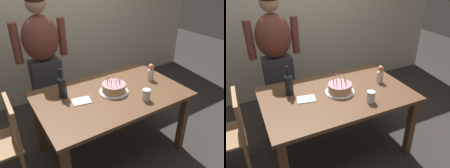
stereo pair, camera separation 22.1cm
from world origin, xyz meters
The scene contains 10 objects.
ground_plane centered at (0.00, 0.00, 0.00)m, with size 10.00×10.00×0.00m, color #332D2B.
back_wall centered at (0.00, 1.55, 1.30)m, with size 5.20×0.10×2.60m, color beige.
dining_table centered at (0.00, 0.00, 0.64)m, with size 1.50×0.96×0.74m.
birthday_cake centered at (0.03, 0.00, 0.79)m, with size 0.30×0.30×0.18m.
water_glass_near centered at (0.21, -0.29, 0.80)m, with size 0.08×0.08×0.12m, color silver.
wine_bottle centered at (-0.44, 0.19, 0.86)m, with size 0.08×0.08×0.30m.
napkin_stack centered at (-0.32, 0.02, 0.74)m, with size 0.18×0.13×0.01m, color white.
flower_vase centered at (0.54, 0.01, 0.84)m, with size 0.08×0.07×0.20m.
person_man_bearded centered at (-0.42, 0.80, 0.87)m, with size 0.61×0.27×1.66m.
dining_chair centered at (-1.04, 0.15, 0.52)m, with size 0.42×0.42×0.87m.
Camera 2 is at (-0.84, -1.76, 1.88)m, focal length 35.40 mm.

